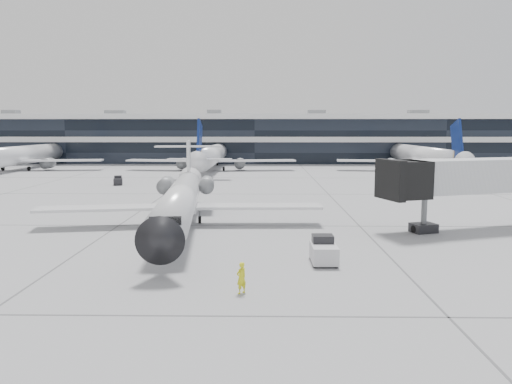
{
  "coord_description": "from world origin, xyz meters",
  "views": [
    {
      "loc": [
        2.06,
        -40.6,
        8.06
      ],
      "look_at": [
        1.4,
        1.8,
        2.6
      ],
      "focal_mm": 35.0,
      "sensor_mm": 36.0,
      "label": 1
    }
  ],
  "objects_px": {
    "regional_jet": "(181,198)",
    "jet_bridge": "(495,176)",
    "baggage_tug": "(324,251)",
    "ramp_worker": "(241,278)"
  },
  "relations": [
    {
      "from": "regional_jet",
      "to": "baggage_tug",
      "type": "relative_size",
      "value": 11.52
    },
    {
      "from": "ramp_worker",
      "to": "baggage_tug",
      "type": "height_order",
      "value": "baggage_tug"
    },
    {
      "from": "regional_jet",
      "to": "baggage_tug",
      "type": "bearing_deg",
      "value": -52.37
    },
    {
      "from": "regional_jet",
      "to": "baggage_tug",
      "type": "height_order",
      "value": "regional_jet"
    },
    {
      "from": "jet_bridge",
      "to": "baggage_tug",
      "type": "bearing_deg",
      "value": -161.96
    },
    {
      "from": "regional_jet",
      "to": "jet_bridge",
      "type": "xyz_separation_m",
      "value": [
        25.44,
        -0.2,
        1.93
      ]
    },
    {
      "from": "ramp_worker",
      "to": "baggage_tug",
      "type": "relative_size",
      "value": 0.62
    },
    {
      "from": "regional_jet",
      "to": "baggage_tug",
      "type": "xyz_separation_m",
      "value": [
        10.4,
        -11.18,
        -1.59
      ]
    },
    {
      "from": "jet_bridge",
      "to": "baggage_tug",
      "type": "xyz_separation_m",
      "value": [
        -15.04,
        -10.99,
        -3.52
      ]
    },
    {
      "from": "jet_bridge",
      "to": "baggage_tug",
      "type": "distance_m",
      "value": 18.96
    }
  ]
}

